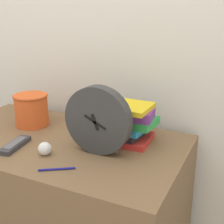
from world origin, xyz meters
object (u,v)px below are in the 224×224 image
Objects in this scene: tv_remote at (15,145)px; crumpled_paper_ball at (45,149)px; basket at (31,109)px; pen at (57,169)px; book_stack at (126,123)px; desk_clock at (98,120)px.

tv_remote is 0.15m from crumpled_paper_ball.
pen is at bearing -41.08° from basket.
book_stack is at bearing 34.61° from tv_remote.
book_stack reaches higher than tv_remote.
basket is 0.27m from tv_remote.
tv_remote is (-0.38, -0.27, -0.07)m from book_stack.
desk_clock is 1.63× the size of basket.
crumpled_paper_ball is at bearing -1.06° from tv_remote.
pen is at bearing -109.57° from desk_clock.
book_stack is (0.05, 0.16, -0.06)m from desk_clock.
basket reaches higher than tv_remote.
tv_remote is 0.28m from pen.
crumpled_paper_ball is (-0.18, -0.11, -0.11)m from desk_clock.
crumpled_paper_ball is 0.46× the size of pen.
book_stack is at bearing 49.27° from crumpled_paper_ball.
basket is at bearing 136.83° from crumpled_paper_ball.
basket is 3.17× the size of crumpled_paper_ball.
desk_clock is 0.18m from book_stack.
crumpled_paper_ball is at bearing -130.73° from book_stack.
desk_clock is at bearing 17.50° from tv_remote.
desk_clock is 5.19× the size of crumpled_paper_ball.
desk_clock is at bearing 70.43° from pen.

